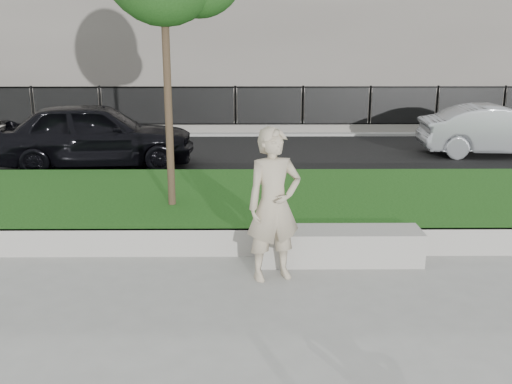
{
  "coord_description": "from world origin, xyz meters",
  "views": [
    {
      "loc": [
        -0.09,
        -6.69,
        3.0
      ],
      "look_at": [
        -0.02,
        1.2,
        0.91
      ],
      "focal_mm": 40.0,
      "sensor_mm": 36.0,
      "label": 1
    }
  ],
  "objects_px": {
    "stone_bench": "(338,246)",
    "man": "(274,205)",
    "car_dark": "(95,134)",
    "book": "(285,232)",
    "car_silver": "(499,131)"
  },
  "relations": [
    {
      "from": "stone_bench",
      "to": "man",
      "type": "relative_size",
      "value": 1.17
    },
    {
      "from": "car_dark",
      "to": "man",
      "type": "bearing_deg",
      "value": -156.83
    },
    {
      "from": "man",
      "to": "book",
      "type": "relative_size",
      "value": 10.2
    },
    {
      "from": "book",
      "to": "car_dark",
      "type": "bearing_deg",
      "value": 112.06
    },
    {
      "from": "stone_bench",
      "to": "car_dark",
      "type": "xyz_separation_m",
      "value": [
        -4.95,
        6.12,
        0.6
      ]
    },
    {
      "from": "book",
      "to": "stone_bench",
      "type": "bearing_deg",
      "value": -2.06
    },
    {
      "from": "man",
      "to": "car_silver",
      "type": "height_order",
      "value": "man"
    },
    {
      "from": "stone_bench",
      "to": "man",
      "type": "bearing_deg",
      "value": -149.13
    },
    {
      "from": "book",
      "to": "car_dark",
      "type": "height_order",
      "value": "car_dark"
    },
    {
      "from": "car_dark",
      "to": "car_silver",
      "type": "distance_m",
      "value": 10.42
    },
    {
      "from": "car_dark",
      "to": "car_silver",
      "type": "relative_size",
      "value": 1.15
    },
    {
      "from": "book",
      "to": "car_dark",
      "type": "distance_m",
      "value": 7.54
    },
    {
      "from": "man",
      "to": "car_silver",
      "type": "xyz_separation_m",
      "value": [
        6.3,
        8.03,
        -0.28
      ]
    },
    {
      "from": "stone_bench",
      "to": "car_silver",
      "type": "distance_m",
      "value": 9.22
    },
    {
      "from": "car_dark",
      "to": "car_silver",
      "type": "xyz_separation_m",
      "value": [
        10.33,
        1.35,
        -0.13
      ]
    }
  ]
}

